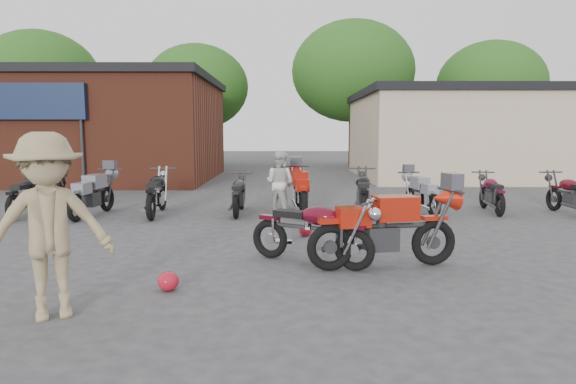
{
  "coord_description": "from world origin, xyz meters",
  "views": [
    {
      "loc": [
        0.19,
        -6.35,
        1.97
      ],
      "look_at": [
        0.21,
        2.29,
        0.9
      ],
      "focal_mm": 30.0,
      "sensor_mm": 36.0,
      "label": 1
    }
  ],
  "objects_px": {
    "row_bike_1": "(93,191)",
    "row_bike_7": "(492,191)",
    "row_bike_2": "(157,190)",
    "row_bike_6": "(421,192)",
    "helmet": "(168,281)",
    "vintage_motorcycle": "(313,227)",
    "person_tan": "(49,227)",
    "row_bike_8": "(571,193)",
    "person_dark": "(54,184)",
    "row_bike_3": "(239,192)",
    "row_bike_4": "(300,188)",
    "row_bike_0": "(27,192)",
    "sportbike": "(386,225)",
    "person_light": "(280,183)",
    "row_bike_5": "(363,191)"
  },
  "relations": [
    {
      "from": "helmet",
      "to": "person_dark",
      "type": "bearing_deg",
      "value": 126.62
    },
    {
      "from": "row_bike_1",
      "to": "row_bike_8",
      "type": "height_order",
      "value": "row_bike_1"
    },
    {
      "from": "row_bike_2",
      "to": "person_dark",
      "type": "bearing_deg",
      "value": 91.34
    },
    {
      "from": "row_bike_5",
      "to": "row_bike_8",
      "type": "bearing_deg",
      "value": -81.36
    },
    {
      "from": "person_dark",
      "to": "row_bike_2",
      "type": "distance_m",
      "value": 2.36
    },
    {
      "from": "helmet",
      "to": "row_bike_7",
      "type": "relative_size",
      "value": 0.15
    },
    {
      "from": "vintage_motorcycle",
      "to": "row_bike_2",
      "type": "distance_m",
      "value": 5.6
    },
    {
      "from": "vintage_motorcycle",
      "to": "row_bike_0",
      "type": "bearing_deg",
      "value": 176.9
    },
    {
      "from": "row_bike_6",
      "to": "helmet",
      "type": "bearing_deg",
      "value": 132.09
    },
    {
      "from": "helmet",
      "to": "row_bike_2",
      "type": "relative_size",
      "value": 0.13
    },
    {
      "from": "helmet",
      "to": "row_bike_8",
      "type": "distance_m",
      "value": 9.95
    },
    {
      "from": "sportbike",
      "to": "row_bike_6",
      "type": "relative_size",
      "value": 1.2
    },
    {
      "from": "vintage_motorcycle",
      "to": "sportbike",
      "type": "relative_size",
      "value": 0.9
    },
    {
      "from": "vintage_motorcycle",
      "to": "row_bike_5",
      "type": "xyz_separation_m",
      "value": [
        1.41,
        4.21,
        0.03
      ]
    },
    {
      "from": "person_dark",
      "to": "row_bike_0",
      "type": "distance_m",
      "value": 0.77
    },
    {
      "from": "row_bike_0",
      "to": "row_bike_2",
      "type": "relative_size",
      "value": 0.94
    },
    {
      "from": "sportbike",
      "to": "row_bike_1",
      "type": "distance_m",
      "value": 7.48
    },
    {
      "from": "row_bike_1",
      "to": "sportbike",
      "type": "bearing_deg",
      "value": -120.33
    },
    {
      "from": "row_bike_1",
      "to": "row_bike_7",
      "type": "height_order",
      "value": "row_bike_1"
    },
    {
      "from": "vintage_motorcycle",
      "to": "row_bike_3",
      "type": "bearing_deg",
      "value": 138.91
    },
    {
      "from": "row_bike_4",
      "to": "row_bike_7",
      "type": "xyz_separation_m",
      "value": [
        4.76,
        0.18,
        -0.09
      ]
    },
    {
      "from": "vintage_motorcycle",
      "to": "person_tan",
      "type": "bearing_deg",
      "value": -114.39
    },
    {
      "from": "row_bike_2",
      "to": "row_bike_7",
      "type": "xyz_separation_m",
      "value": [
        8.2,
        0.4,
        -0.07
      ]
    },
    {
      "from": "row_bike_4",
      "to": "row_bike_3",
      "type": "bearing_deg",
      "value": 87.62
    },
    {
      "from": "helmet",
      "to": "row_bike_3",
      "type": "bearing_deg",
      "value": 86.81
    },
    {
      "from": "row_bike_3",
      "to": "row_bike_8",
      "type": "height_order",
      "value": "row_bike_8"
    },
    {
      "from": "person_light",
      "to": "row_bike_5",
      "type": "xyz_separation_m",
      "value": [
        1.96,
        -0.2,
        -0.17
      ]
    },
    {
      "from": "person_dark",
      "to": "row_bike_1",
      "type": "xyz_separation_m",
      "value": [
        0.85,
        0.11,
        -0.19
      ]
    },
    {
      "from": "helmet",
      "to": "row_bike_5",
      "type": "height_order",
      "value": "row_bike_5"
    },
    {
      "from": "sportbike",
      "to": "row_bike_3",
      "type": "bearing_deg",
      "value": 108.19
    },
    {
      "from": "person_tan",
      "to": "row_bike_6",
      "type": "height_order",
      "value": "person_tan"
    },
    {
      "from": "row_bike_5",
      "to": "row_bike_8",
      "type": "relative_size",
      "value": 1.1
    },
    {
      "from": "vintage_motorcycle",
      "to": "row_bike_5",
      "type": "distance_m",
      "value": 4.45
    },
    {
      "from": "row_bike_4",
      "to": "person_light",
      "type": "bearing_deg",
      "value": 107.2
    },
    {
      "from": "vintage_motorcycle",
      "to": "person_tan",
      "type": "height_order",
      "value": "person_tan"
    },
    {
      "from": "row_bike_2",
      "to": "row_bike_7",
      "type": "relative_size",
      "value": 1.13
    },
    {
      "from": "sportbike",
      "to": "person_dark",
      "type": "bearing_deg",
      "value": 137.3
    },
    {
      "from": "person_tan",
      "to": "row_bike_5",
      "type": "distance_m",
      "value": 7.62
    },
    {
      "from": "person_light",
      "to": "row_bike_1",
      "type": "relative_size",
      "value": 0.76
    },
    {
      "from": "person_dark",
      "to": "row_bike_0",
      "type": "bearing_deg",
      "value": -43.44
    },
    {
      "from": "vintage_motorcycle",
      "to": "person_light",
      "type": "xyz_separation_m",
      "value": [
        -0.55,
        4.42,
        0.2
      ]
    },
    {
      "from": "row_bike_6",
      "to": "person_light",
      "type": "bearing_deg",
      "value": 85.12
    },
    {
      "from": "row_bike_2",
      "to": "person_tan",
      "type": "bearing_deg",
      "value": -179.53
    },
    {
      "from": "row_bike_5",
      "to": "row_bike_6",
      "type": "xyz_separation_m",
      "value": [
        1.51,
        0.42,
        -0.07
      ]
    },
    {
      "from": "helmet",
      "to": "person_dark",
      "type": "xyz_separation_m",
      "value": [
        -3.96,
        5.33,
        0.66
      ]
    },
    {
      "from": "helmet",
      "to": "row_bike_4",
      "type": "bearing_deg",
      "value": 72.71
    },
    {
      "from": "row_bike_0",
      "to": "row_bike_7",
      "type": "height_order",
      "value": "row_bike_0"
    },
    {
      "from": "person_dark",
      "to": "row_bike_1",
      "type": "height_order",
      "value": "person_dark"
    },
    {
      "from": "person_light",
      "to": "row_bike_4",
      "type": "xyz_separation_m",
      "value": [
        0.48,
        0.19,
        -0.15
      ]
    },
    {
      "from": "row_bike_0",
      "to": "row_bike_4",
      "type": "xyz_separation_m",
      "value": [
        6.49,
        0.32,
        0.06
      ]
    }
  ]
}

